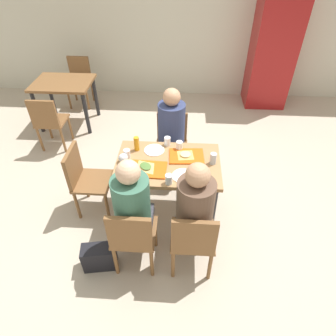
{
  "coord_description": "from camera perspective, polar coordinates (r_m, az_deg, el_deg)",
  "views": [
    {
      "loc": [
        0.15,
        -2.31,
        2.62
      ],
      "look_at": [
        0.0,
        0.0,
        0.66
      ],
      "focal_mm": 31.08,
      "sensor_mm": 36.0,
      "label": 1
    }
  ],
  "objects": [
    {
      "name": "condiment_bottle",
      "position": [
        3.13,
        -6.18,
        4.76
      ],
      "size": [
        0.06,
        0.06,
        0.16
      ],
      "primitive_type": "cylinder",
      "color": "orange",
      "rests_on": "main_table"
    },
    {
      "name": "ground_plane",
      "position": [
        3.5,
        -0.0,
        -8.41
      ],
      "size": [
        10.0,
        10.0,
        0.02
      ],
      "primitive_type": "cube",
      "color": "#B7A893"
    },
    {
      "name": "chair_left_end",
      "position": [
        3.32,
        -16.09,
        -1.65
      ],
      "size": [
        0.4,
        0.4,
        0.84
      ],
      "color": "brown",
      "rests_on": "ground_plane"
    },
    {
      "name": "person_far_side",
      "position": [
        3.48,
        0.64,
        7.36
      ],
      "size": [
        0.32,
        0.42,
        1.25
      ],
      "color": "#383842",
      "rests_on": "ground_plane"
    },
    {
      "name": "foil_bundle",
      "position": [
        3.0,
        -8.78,
        1.93
      ],
      "size": [
        0.1,
        0.1,
        0.1
      ],
      "primitive_type": "sphere",
      "color": "silver",
      "rests_on": "main_table"
    },
    {
      "name": "pizza_slice_b",
      "position": [
        3.06,
        3.44,
        2.65
      ],
      "size": [
        0.23,
        0.23,
        0.02
      ],
      "color": "tan",
      "rests_on": "tray_red_far"
    },
    {
      "name": "main_table",
      "position": [
        3.06,
        -0.0,
        -0.51
      ],
      "size": [
        1.08,
        0.73,
        0.73
      ],
      "color": "#9E7247",
      "rests_on": "ground_plane"
    },
    {
      "name": "person_in_red",
      "position": [
        2.58,
        -6.89,
        -7.26
      ],
      "size": [
        0.32,
        0.42,
        1.25
      ],
      "color": "#383842",
      "rests_on": "ground_plane"
    },
    {
      "name": "chair_near_right",
      "position": [
        2.65,
        4.93,
        -13.67
      ],
      "size": [
        0.4,
        0.4,
        0.84
      ],
      "color": "brown",
      "rests_on": "ground_plane"
    },
    {
      "name": "pizza_slice_a",
      "position": [
        2.91,
        -4.41,
        0.3
      ],
      "size": [
        0.24,
        0.24,
        0.02
      ],
      "color": "#DBAD60",
      "rests_on": "tray_red_near"
    },
    {
      "name": "paper_plate_center",
      "position": [
        3.15,
        -2.7,
        3.53
      ],
      "size": [
        0.22,
        0.22,
        0.01
      ],
      "primitive_type": "cylinder",
      "color": "white",
      "rests_on": "main_table"
    },
    {
      "name": "drink_fridge",
      "position": [
        5.62,
        19.81,
        20.75
      ],
      "size": [
        0.7,
        0.6,
        1.9
      ],
      "primitive_type": "cube",
      "color": "maroon",
      "rests_on": "ground_plane"
    },
    {
      "name": "back_wall",
      "position": [
        5.65,
        2.31,
        27.7
      ],
      "size": [
        10.0,
        0.1,
        2.8
      ],
      "primitive_type": "cube",
      "color": "beige",
      "rests_on": "ground_plane"
    },
    {
      "name": "chair_near_left",
      "position": [
        2.68,
        -6.95,
        -13.03
      ],
      "size": [
        0.4,
        0.4,
        0.84
      ],
      "color": "brown",
      "rests_on": "ground_plane"
    },
    {
      "name": "plastic_cup_c",
      "position": [
        3.05,
        -8.04,
        2.76
      ],
      "size": [
        0.07,
        0.07,
        0.1
      ],
      "primitive_type": "cylinder",
      "color": "white",
      "rests_on": "main_table"
    },
    {
      "name": "soda_can",
      "position": [
        2.98,
        8.85,
        1.84
      ],
      "size": [
        0.07,
        0.07,
        0.12
      ],
      "primitive_type": "cylinder",
      "color": "#B7BCC6",
      "rests_on": "main_table"
    },
    {
      "name": "plastic_cup_d",
      "position": [
        3.14,
        2.24,
        4.42
      ],
      "size": [
        0.07,
        0.07,
        0.1
      ],
      "primitive_type": "cylinder",
      "color": "white",
      "rests_on": "main_table"
    },
    {
      "name": "plastic_cup_b",
      "position": [
        2.72,
        0.16,
        -2.22
      ],
      "size": [
        0.07,
        0.07,
        0.1
      ],
      "primitive_type": "cylinder",
      "color": "white",
      "rests_on": "main_table"
    },
    {
      "name": "chair_far_side",
      "position": [
        3.73,
        0.73,
        5.35
      ],
      "size": [
        0.4,
        0.4,
        0.84
      ],
      "color": "brown",
      "rests_on": "ground_plane"
    },
    {
      "name": "background_table",
      "position": [
        5.03,
        -19.71,
        14.35
      ],
      "size": [
        0.9,
        0.7,
        0.73
      ],
      "color": "brown",
      "rests_on": "ground_plane"
    },
    {
      "name": "background_chair_near",
      "position": [
        4.5,
        -22.36,
        8.7
      ],
      "size": [
        0.4,
        0.4,
        0.84
      ],
      "color": "brown",
      "rests_on": "ground_plane"
    },
    {
      "name": "plastic_cup_a",
      "position": [
        3.2,
        -0.13,
        5.27
      ],
      "size": [
        0.07,
        0.07,
        0.1
      ],
      "primitive_type": "cylinder",
      "color": "white",
      "rests_on": "main_table"
    },
    {
      "name": "person_in_brown_jacket",
      "position": [
        2.55,
        5.23,
        -7.84
      ],
      "size": [
        0.32,
        0.42,
        1.25
      ],
      "color": "#383842",
      "rests_on": "ground_plane"
    },
    {
      "name": "tray_red_far",
      "position": [
        3.06,
        3.65,
        2.33
      ],
      "size": [
        0.37,
        0.28,
        0.02
      ],
      "primitive_type": "cube",
      "rotation": [
        0.0,
        0.0,
        0.06
      ],
      "color": "#D85914",
      "rests_on": "main_table"
    },
    {
      "name": "paper_plate_near_edge",
      "position": [
        2.83,
        3.01,
        -1.54
      ],
      "size": [
        0.22,
        0.22,
        0.01
      ],
      "primitive_type": "cylinder",
      "color": "white",
      "rests_on": "main_table"
    },
    {
      "name": "tray_red_near",
      "position": [
        2.9,
        -3.87,
        -0.24
      ],
      "size": [
        0.37,
        0.27,
        0.02
      ],
      "primitive_type": "cube",
      "rotation": [
        0.0,
        0.0,
        -0.03
      ],
      "color": "#D85914",
      "rests_on": "main_table"
    },
    {
      "name": "handbag",
      "position": [
        3.02,
        -13.29,
        -16.62
      ],
      "size": [
        0.34,
        0.21,
        0.28
      ],
      "primitive_type": "cube",
      "rotation": [
        0.0,
        0.0,
        0.17
      ],
      "color": "black",
      "rests_on": "ground_plane"
    },
    {
      "name": "background_chair_far",
      "position": [
        5.7,
        -16.99,
        16.56
      ],
      "size": [
        0.4,
        0.4,
        0.84
      ],
      "color": "brown",
      "rests_on": "ground_plane"
    }
  ]
}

